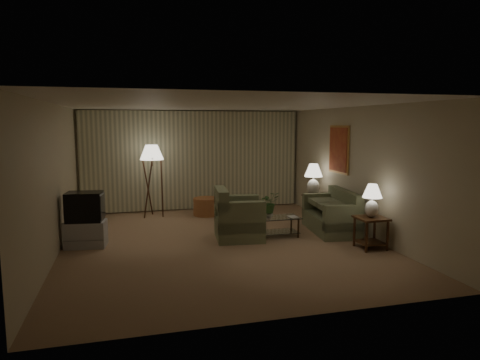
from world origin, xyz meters
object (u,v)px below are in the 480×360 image
table_lamp_near (372,198)px  table_lamp_far (313,177)px  armchair (239,219)px  side_table_far (313,203)px  tv_cabinet (86,234)px  crt_tv (85,207)px  coffee_table (276,224)px  side_table_near (371,227)px  ottoman (206,207)px  vase (269,214)px  sofa (331,215)px  floor_lamp (152,179)px

table_lamp_near → table_lamp_far: bearing=90.0°
armchair → side_table_far: bearing=-53.5°
armchair → side_table_far: (2.22, 1.28, -0.02)m
armchair → table_lamp_far: bearing=-53.5°
tv_cabinet → crt_tv: bearing=0.0°
table_lamp_near → coffee_table: bearing=139.1°
side_table_near → ottoman: 4.46m
side_table_near → crt_tv: size_ratio=0.85×
armchair → ottoman: bearing=12.0°
table_lamp_far → vase: 2.16m
table_lamp_near → table_lamp_far: 2.60m
tv_cabinet → crt_tv: size_ratio=1.13×
side_table_near → table_lamp_far: 2.68m
table_lamp_near → vase: table_lamp_near is taller
side_table_far → table_lamp_near: table_lamp_near is taller
sofa → floor_lamp: floor_lamp is taller
coffee_table → vase: vase is taller
floor_lamp → coffee_table: bearing=-48.3°
side_table_far → vase: side_table_far is taller
table_lamp_far → tv_cabinet: 5.38m
side_table_far → crt_tv: crt_tv is taller
table_lamp_far → floor_lamp: 4.01m
sofa → tv_cabinet: sofa is taller
sofa → table_lamp_near: 1.49m
tv_cabinet → coffee_table: bearing=3.6°
tv_cabinet → vase: 3.62m
side_table_near → vase: 2.03m
crt_tv → table_lamp_far: bearing=19.3°
side_table_near → ottoman: bearing=123.5°
table_lamp_near → coffee_table: (-1.44, 1.25, -0.70)m
sofa → tv_cabinet: (-5.05, 0.15, -0.11)m
armchair → vase: size_ratio=7.18×
sofa → side_table_far: (0.15, 1.25, 0.03)m
armchair → crt_tv: 3.01m
ottoman → vase: 2.62m
sofa → floor_lamp: (-3.64, 2.54, 0.59)m
side_table_far → crt_tv: 5.33m
sofa → coffee_table: sofa is taller
side_table_near → crt_tv: bearing=163.9°
side_table_near → side_table_far: size_ratio=1.00×
sofa → ottoman: size_ratio=2.69×
sofa → table_lamp_far: size_ratio=2.35×
armchair → tv_cabinet: (-2.98, 0.18, -0.16)m
sofa → armchair: bearing=-82.3°
sofa → floor_lamp: 4.48m
tv_cabinet → crt_tv: crt_tv is taller
sofa → armchair: 2.07m
armchair → sofa: bearing=-82.6°
armchair → table_lamp_far: table_lamp_far is taller
coffee_table → tv_cabinet: tv_cabinet is taller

